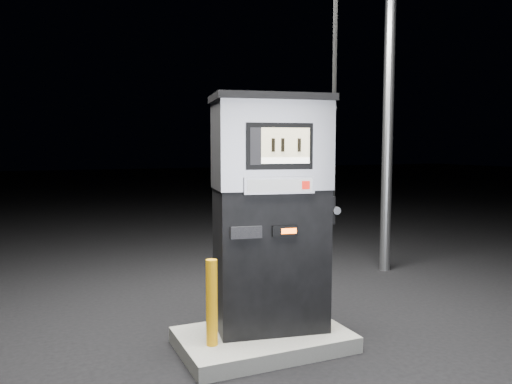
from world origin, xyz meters
name	(u,v)px	position (x,y,z in m)	size (l,w,h in m)	color
ground	(263,347)	(0.00, 0.00, 0.00)	(80.00, 80.00, 0.00)	black
pump_island	(263,340)	(0.00, 0.00, 0.07)	(1.60, 1.00, 0.15)	#62635E
fuel_dispenser	(271,210)	(0.12, 0.10, 1.31)	(1.30, 0.86, 4.70)	black
bollard_left	(212,303)	(-0.55, -0.10, 0.54)	(0.10, 0.10, 0.78)	orange
bollard_right	(325,276)	(0.63, -0.08, 0.66)	(0.14, 0.14, 1.02)	orange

